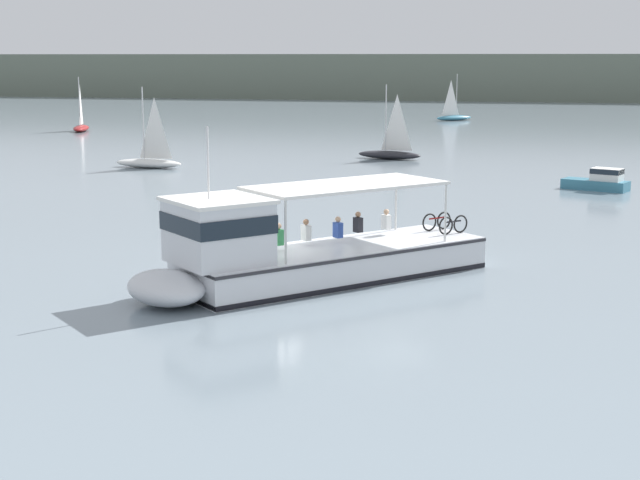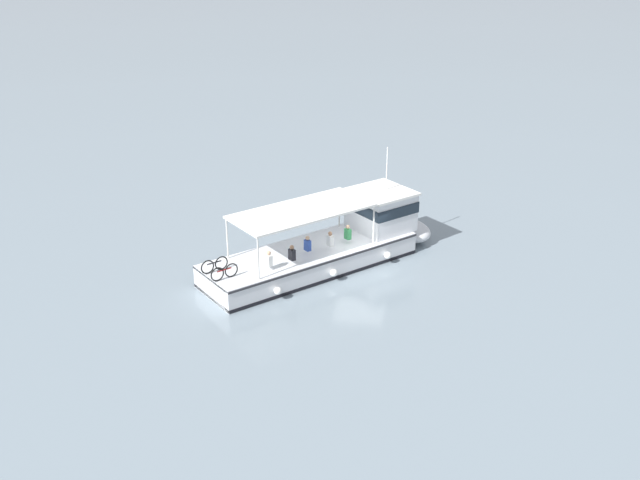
# 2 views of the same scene
# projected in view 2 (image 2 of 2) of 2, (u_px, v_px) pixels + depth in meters

# --- Properties ---
(ground_plane) EXTENTS (400.00, 400.00, 0.00)m
(ground_plane) POSITION_uv_depth(u_px,v_px,m) (361.00, 266.00, 36.66)
(ground_plane) COLOR gray
(ferry_main) EXTENTS (10.85, 11.48, 5.32)m
(ferry_main) POSITION_uv_depth(u_px,v_px,m) (337.00, 242.00, 36.82)
(ferry_main) COLOR silver
(ferry_main) RESTS_ON ground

